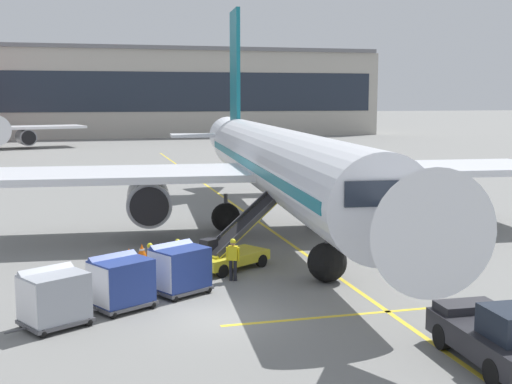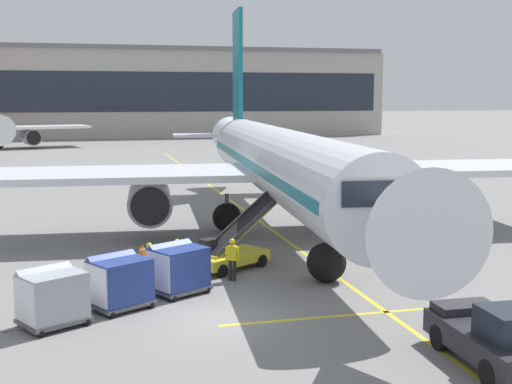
{
  "view_description": "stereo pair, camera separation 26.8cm",
  "coord_description": "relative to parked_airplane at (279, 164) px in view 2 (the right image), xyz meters",
  "views": [
    {
      "loc": [
        -4.34,
        -21.65,
        7.42
      ],
      "look_at": [
        3.12,
        7.02,
        3.21
      ],
      "focal_mm": 47.31,
      "sensor_mm": 36.0,
      "label": 1
    },
    {
      "loc": [
        -4.08,
        -21.72,
        7.42
      ],
      "look_at": [
        3.12,
        7.02,
        3.21
      ],
      "focal_mm": 47.31,
      "sensor_mm": 36.0,
      "label": 2
    }
  ],
  "objects": [
    {
      "name": "baggage_cart_lead",
      "position": [
        -6.82,
        -10.06,
        -2.82
      ],
      "size": [
        2.76,
        2.38,
        1.91
      ],
      "color": "#515156",
      "rests_on": "ground"
    },
    {
      "name": "ground_crew_by_loader",
      "position": [
        -7.78,
        -8.8,
        -2.82
      ],
      "size": [
        0.33,
        0.56,
        1.74
      ],
      "color": "#333847",
      "rests_on": "ground"
    },
    {
      "name": "ground_crew_by_carts",
      "position": [
        -4.46,
        -8.82,
        -2.82
      ],
      "size": [
        0.52,
        0.38,
        1.74
      ],
      "color": "black",
      "rests_on": "ground"
    },
    {
      "name": "safety_cone_wingtip",
      "position": [
        -8.36,
        -5.23,
        -3.43
      ],
      "size": [
        0.7,
        0.7,
        0.79
      ],
      "color": "black",
      "rests_on": "ground"
    },
    {
      "name": "ground_plane",
      "position": [
        -5.91,
        -13.13,
        -3.82
      ],
      "size": [
        600.0,
        600.0,
        0.0
      ],
      "primitive_type": "plane",
      "color": "slate"
    },
    {
      "name": "parked_airplane",
      "position": [
        0.0,
        0.0,
        0.0
      ],
      "size": [
        31.07,
        40.34,
        13.89
      ],
      "color": "silver",
      "rests_on": "ground"
    },
    {
      "name": "safety_cone_engine_keepout",
      "position": [
        -7.68,
        -3.88,
        -3.5
      ],
      "size": [
        0.57,
        0.57,
        0.65
      ],
      "color": "black",
      "rests_on": "ground"
    },
    {
      "name": "terminal_building",
      "position": [
        -16.58,
        96.17,
        4.33
      ],
      "size": [
        125.06,
        18.35,
        16.41
      ],
      "color": "#A8A399",
      "rests_on": "ground"
    },
    {
      "name": "pushback_tug",
      "position": [
        0.79,
        -19.14,
        -2.99
      ],
      "size": [
        2.22,
        4.46,
        1.83
      ],
      "color": "#232328",
      "rests_on": "ground"
    },
    {
      "name": "ground_crew_marshaller",
      "position": [
        -6.63,
        -8.35,
        -2.82
      ],
      "size": [
        0.52,
        0.39,
        1.74
      ],
      "color": "#514C42",
      "rests_on": "ground"
    },
    {
      "name": "baggage_cart_third",
      "position": [
        -11.28,
        -12.73,
        -2.82
      ],
      "size": [
        2.76,
        2.38,
        1.91
      ],
      "color": "#515156",
      "rests_on": "ground"
    },
    {
      "name": "baggage_cart_second",
      "position": [
        -9.08,
        -11.4,
        -2.82
      ],
      "size": [
        2.76,
        2.38,
        1.91
      ],
      "color": "#515156",
      "rests_on": "ground"
    },
    {
      "name": "belt_loader",
      "position": [
        -3.98,
        -6.84,
        -2.9
      ],
      "size": [
        5.01,
        3.79,
        3.37
      ],
      "color": "gold",
      "rests_on": "ground"
    },
    {
      "name": "apron_guidance_line_stop_bar",
      "position": [
        -0.06,
        -14.07,
        -3.82
      ],
      "size": [
        12.0,
        0.2,
        0.01
      ],
      "color": "yellow",
      "rests_on": "ground"
    },
    {
      "name": "apron_guidance_line_lead_in",
      "position": [
        -0.12,
        -0.71,
        -3.82
      ],
      "size": [
        0.2,
        110.0,
        0.01
      ],
      "color": "yellow",
      "rests_on": "ground"
    }
  ]
}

